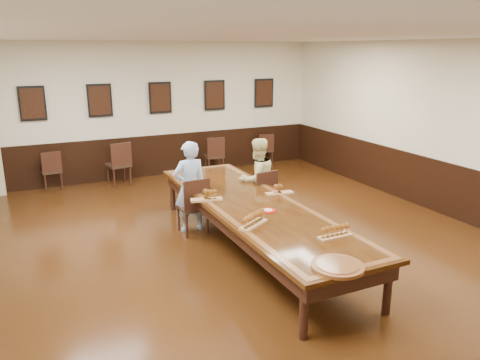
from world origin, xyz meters
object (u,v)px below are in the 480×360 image
chair_woman (260,195)px  person_man (190,187)px  spare_chair_d (265,149)px  chair_man (193,205)px  spare_chair_c (214,155)px  spare_chair_a (51,170)px  person_woman (257,179)px  carved_platter (338,266)px  conference_table (254,212)px  spare_chair_b (118,163)px

chair_woman → person_man: size_ratio=0.61×
person_man → spare_chair_d: bearing=-135.7°
chair_man → spare_chair_c: chair_man is taller
spare_chair_a → person_woman: size_ratio=0.58×
person_woman → carved_platter: (-0.84, -3.51, 0.02)m
chair_man → person_man: 0.31m
spare_chair_d → person_woman: 4.19m
chair_woman → person_man: person_man is taller
person_man → person_woman: (1.30, 0.03, -0.03)m
person_woman → spare_chair_d: bearing=-127.8°
chair_woman → conference_table: bearing=50.2°
person_man → person_woman: size_ratio=1.04×
spare_chair_b → person_woman: 3.80m
chair_woman → spare_chair_a: (-3.28, 3.73, -0.04)m
spare_chair_a → spare_chair_c: (3.80, -0.27, 0.03)m
spare_chair_d → person_man: 4.99m
chair_woman → carved_platter: 3.53m
person_man → conference_table: 1.34m
spare_chair_a → person_woman: person_woman is taller
conference_table → carved_platter: carved_platter is taller
chair_man → conference_table: chair_man is taller
chair_man → chair_woman: 1.31m
spare_chair_d → person_woman: size_ratio=0.57×
chair_woman → carved_platter: (-0.86, -3.41, 0.29)m
chair_woman → person_woman: size_ratio=0.64×
spare_chair_a → carved_platter: (2.42, -7.15, 0.33)m
conference_table → carved_platter: (-0.16, -2.31, 0.16)m
spare_chair_a → carved_platter: bearing=102.9°
spare_chair_a → spare_chair_c: 3.81m
spare_chair_c → conference_table: (-1.21, -4.57, 0.14)m
spare_chair_a → chair_man: bearing=111.8°
chair_man → chair_woman: chair_man is taller
spare_chair_b → conference_table: bearing=94.6°
spare_chair_a → spare_chair_b: bearing=161.7°
person_man → person_woman: 1.30m
spare_chair_b → spare_chair_c: spare_chair_b is taller
chair_man → person_man: size_ratio=0.63×
chair_man → carved_platter: (0.45, -3.38, 0.28)m
conference_table → spare_chair_a: bearing=118.2°
person_man → conference_table: bearing=115.3°
person_woman → conference_table: bearing=52.9°
spare_chair_b → spare_chair_d: (3.95, 0.29, -0.08)m
spare_chair_b → spare_chair_c: 2.38m
spare_chair_b → person_woman: size_ratio=0.67×
conference_table → carved_platter: size_ratio=6.87×
person_man → conference_table: size_ratio=0.31×
spare_chair_a → person_woman: bearing=126.2°
spare_chair_d → person_woman: person_woman is taller
spare_chair_c → conference_table: bearing=83.2°
conference_table → spare_chair_d: bearing=60.0°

